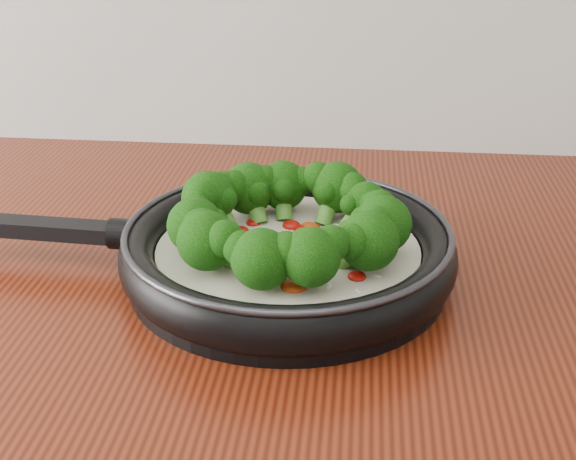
# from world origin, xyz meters

# --- Properties ---
(skillet) EXTENTS (0.50, 0.33, 0.09)m
(skillet) POSITION_xyz_m (0.01, 1.11, 0.94)
(skillet) COLOR black
(skillet) RESTS_ON counter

